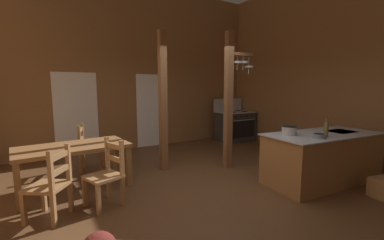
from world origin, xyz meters
name	(u,v)px	position (x,y,z in m)	size (l,w,h in m)	color
ground_plane	(211,192)	(0.00, 0.00, -0.05)	(7.91, 7.70, 0.10)	brown
wall_back	(137,68)	(0.00, 3.52, 2.22)	(7.91, 0.14, 4.45)	brown
wall_right	(340,64)	(3.63, 0.00, 2.22)	(0.14, 7.70, 4.45)	brown
glazed_door_back_left	(76,115)	(-1.60, 3.45, 1.02)	(1.00, 0.01, 2.05)	white
glazed_panel_back_right	(151,111)	(0.36, 3.45, 1.02)	(0.84, 0.01, 2.05)	white
kitchen_island	(322,158)	(1.89, -0.75, 0.44)	(2.24, 1.16, 0.88)	olive
stove_range	(235,125)	(2.92, 2.77, 0.48)	(1.14, 0.83, 1.32)	#2E2E2E
support_post_with_pot_rack	(230,96)	(1.01, 0.76, 1.51)	(0.67, 0.25, 2.80)	brown
support_post_center	(163,102)	(-0.24, 1.36, 1.40)	(0.14, 0.14, 2.80)	brown
step_stool	(384,186)	(2.09, -1.64, 0.18)	(0.42, 0.36, 0.30)	#9E7044
dining_table	(73,151)	(-1.94, 1.20, 0.65)	(1.77, 1.04, 0.74)	olive
ladderback_chair_near_window	(107,174)	(-1.61, 0.34, 0.45)	(0.55, 0.55, 0.95)	#9E7044
ladderback_chair_by_post	(51,185)	(-2.31, 0.30, 0.45)	(0.61, 0.61, 0.95)	#9E7044
ladderback_chair_at_table_end	(89,148)	(-1.56, 2.12, 0.45)	(0.55, 0.55, 0.95)	#9E7044
stockpot_on_counter	(289,130)	(1.24, -0.53, 0.96)	(0.32, 0.25, 0.15)	#A8AAB2
mixing_bowl_on_counter	(319,136)	(1.41, -0.96, 0.92)	(0.20, 0.20, 0.07)	slate
bottle_tall_on_counter	(326,129)	(1.61, -0.95, 1.01)	(0.07, 0.07, 0.31)	brown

